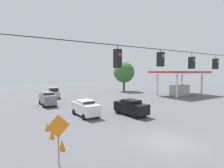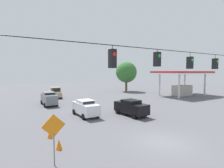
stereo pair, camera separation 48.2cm
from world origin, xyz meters
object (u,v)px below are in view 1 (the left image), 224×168
object	(u,v)px
work_zone_sign	(58,130)
overhead_signal_span	(176,80)
traffic_cone_nearest	(62,145)
gas_station	(180,78)
pickup_truck_tan_withflow_deep	(53,93)
traffic_cone_third	(47,127)
sedan_black_crossing_near	(131,107)
sedan_grey_withflow_far	(47,99)
sedan_white_withflow_mid	(86,108)
tree_horizon_left	(124,72)
traffic_cone_second	(52,134)

from	to	relation	value
work_zone_sign	overhead_signal_span	bearing A→B (deg)	167.18
work_zone_sign	traffic_cone_nearest	bearing A→B (deg)	-110.90
gas_station	work_zone_sign	bearing A→B (deg)	26.24
pickup_truck_tan_withflow_deep	traffic_cone_third	distance (m)	20.01
sedan_black_crossing_near	sedan_grey_withflow_far	distance (m)	13.41
overhead_signal_span	work_zone_sign	bearing A→B (deg)	-12.82
sedan_white_withflow_mid	traffic_cone_nearest	bearing A→B (deg)	56.31
sedan_black_crossing_near	work_zone_sign	bearing A→B (deg)	33.14
sedan_white_withflow_mid	pickup_truck_tan_withflow_deep	bearing A→B (deg)	-91.14
traffic_cone_nearest	sedan_white_withflow_mid	bearing A→B (deg)	-123.69
pickup_truck_tan_withflow_deep	work_zone_sign	world-z (taller)	work_zone_sign
sedan_black_crossing_near	pickup_truck_tan_withflow_deep	xyz separation A→B (m)	(4.38, -18.94, 0.02)
pickup_truck_tan_withflow_deep	gas_station	bearing A→B (deg)	156.13
sedan_white_withflow_mid	traffic_cone_nearest	size ratio (longest dim) A/B	6.31
traffic_cone_third	overhead_signal_span	bearing A→B (deg)	129.91
sedan_white_withflow_mid	tree_horizon_left	bearing A→B (deg)	-135.70
sedan_grey_withflow_far	traffic_cone_second	xyz separation A→B (m)	(2.64, 13.90, -0.72)
traffic_cone_nearest	pickup_truck_tan_withflow_deep	bearing A→B (deg)	-102.29
overhead_signal_span	sedan_black_crossing_near	xyz separation A→B (m)	(-2.86, -8.39, -3.59)
sedan_grey_withflow_far	traffic_cone_third	bearing A→B (deg)	77.76
sedan_grey_withflow_far	traffic_cone_second	bearing A→B (deg)	79.25
sedan_black_crossing_near	sedan_grey_withflow_far	bearing A→B (deg)	-58.52
pickup_truck_tan_withflow_deep	traffic_cone_second	bearing A→B (deg)	76.19
tree_horizon_left	pickup_truck_tan_withflow_deep	bearing A→B (deg)	6.25
traffic_cone_nearest	traffic_cone_third	bearing A→B (deg)	-89.92
sedan_grey_withflow_far	traffic_cone_third	size ratio (longest dim) A/B	6.77
traffic_cone_second	work_zone_sign	size ratio (longest dim) A/B	0.24
sedan_white_withflow_mid	sedan_black_crossing_near	bearing A→B (deg)	152.70
sedan_white_withflow_mid	gas_station	bearing A→B (deg)	-166.86
overhead_signal_span	traffic_cone_nearest	size ratio (longest dim) A/B	32.54
sedan_black_crossing_near	work_zone_sign	xyz separation A→B (m)	(10.27, 6.71, 1.03)
sedan_black_crossing_near	pickup_truck_tan_withflow_deep	distance (m)	19.44
sedan_grey_withflow_far	gas_station	size ratio (longest dim) A/B	0.38
sedan_black_crossing_near	traffic_cone_third	world-z (taller)	sedan_black_crossing_near
sedan_white_withflow_mid	overhead_signal_span	bearing A→B (deg)	99.69
sedan_white_withflow_mid	sedan_black_crossing_near	world-z (taller)	sedan_white_withflow_mid
work_zone_sign	traffic_cone_second	bearing A→B (deg)	-98.43
traffic_cone_second	sedan_black_crossing_near	bearing A→B (deg)	-165.65
traffic_cone_nearest	gas_station	xyz separation A→B (m)	(-29.49, -13.02, 3.47)
traffic_cone_second	work_zone_sign	xyz separation A→B (m)	(0.63, 4.24, 1.65)
traffic_cone_nearest	sedan_grey_withflow_far	bearing A→B (deg)	-98.93
sedan_grey_withflow_far	tree_horizon_left	world-z (taller)	tree_horizon_left
traffic_cone_nearest	gas_station	distance (m)	32.42
sedan_black_crossing_near	tree_horizon_left	xyz separation A→B (m)	(-14.30, -20.98, 4.03)
pickup_truck_tan_withflow_deep	traffic_cone_third	bearing A→B (deg)	74.97
pickup_truck_tan_withflow_deep	gas_station	distance (m)	26.73
overhead_signal_span	traffic_cone_second	size ratio (longest dim) A/B	32.54
tree_horizon_left	sedan_grey_withflow_far	bearing A→B (deg)	24.14
overhead_signal_span	gas_station	xyz separation A→B (m)	(-22.79, -16.57, -0.74)
traffic_cone_nearest	tree_horizon_left	distance (m)	35.47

